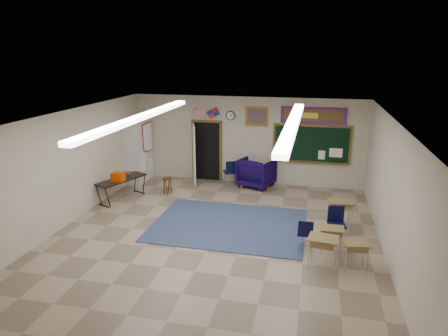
% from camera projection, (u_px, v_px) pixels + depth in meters
% --- Properties ---
extents(floor, '(9.00, 9.00, 0.00)m').
position_uv_depth(floor, '(214.00, 237.00, 9.94)').
color(floor, gray).
rests_on(floor, ground).
extents(back_wall, '(8.00, 0.04, 3.00)m').
position_uv_depth(back_wall, '(246.00, 141.00, 13.72)').
color(back_wall, beige).
rests_on(back_wall, floor).
extents(front_wall, '(8.00, 0.04, 3.00)m').
position_uv_depth(front_wall, '(129.00, 282.00, 5.31)').
color(front_wall, beige).
rests_on(front_wall, floor).
extents(left_wall, '(0.04, 9.00, 3.00)m').
position_uv_depth(left_wall, '(65.00, 169.00, 10.38)').
color(left_wall, beige).
rests_on(left_wall, floor).
extents(right_wall, '(0.04, 9.00, 3.00)m').
position_uv_depth(right_wall, '(392.00, 193.00, 8.65)').
color(right_wall, beige).
rests_on(right_wall, floor).
extents(ceiling, '(8.00, 9.00, 0.04)m').
position_uv_depth(ceiling, '(213.00, 118.00, 9.09)').
color(ceiling, beige).
rests_on(ceiling, back_wall).
extents(area_rug, '(4.00, 3.00, 0.02)m').
position_uv_depth(area_rug, '(229.00, 225.00, 10.64)').
color(area_rug, '#334061').
rests_on(area_rug, floor).
extents(fluorescent_strips, '(3.86, 6.00, 0.10)m').
position_uv_depth(fluorescent_strips, '(213.00, 120.00, 9.11)').
color(fluorescent_strips, white).
rests_on(fluorescent_strips, ceiling).
extents(doorway, '(1.10, 0.89, 2.16)m').
position_uv_depth(doorway, '(203.00, 152.00, 14.03)').
color(doorway, black).
rests_on(doorway, back_wall).
extents(chalkboard, '(2.55, 0.14, 1.30)m').
position_uv_depth(chalkboard, '(311.00, 145.00, 13.22)').
color(chalkboard, brown).
rests_on(chalkboard, back_wall).
extents(bulletin_board, '(2.10, 0.05, 0.55)m').
position_uv_depth(bulletin_board, '(313.00, 115.00, 12.95)').
color(bulletin_board, '#A1130D').
rests_on(bulletin_board, back_wall).
extents(framed_art_print, '(0.75, 0.05, 0.65)m').
position_uv_depth(framed_art_print, '(257.00, 117.00, 13.37)').
color(framed_art_print, '#A0601E').
rests_on(framed_art_print, back_wall).
extents(wall_clock, '(0.32, 0.05, 0.32)m').
position_uv_depth(wall_clock, '(231.00, 116.00, 13.57)').
color(wall_clock, black).
rests_on(wall_clock, back_wall).
extents(wall_flags, '(1.16, 0.06, 0.70)m').
position_uv_depth(wall_flags, '(206.00, 111.00, 13.69)').
color(wall_flags, red).
rests_on(wall_flags, back_wall).
extents(storage_cabinet, '(0.59, 1.25, 2.20)m').
position_uv_depth(storage_cabinet, '(139.00, 151.00, 14.03)').
color(storage_cabinet, silver).
rests_on(storage_cabinet, floor).
extents(wingback_armchair, '(1.35, 1.37, 0.98)m').
position_uv_depth(wingback_armchair, '(257.00, 172.00, 13.58)').
color(wingback_armchair, '#0F0533').
rests_on(wingback_armchair, floor).
extents(student_chair_reading, '(0.59, 0.59, 0.89)m').
position_uv_depth(student_chair_reading, '(230.00, 172.00, 13.73)').
color(student_chair_reading, black).
rests_on(student_chair_reading, floor).
extents(student_chair_desk_a, '(0.39, 0.39, 0.76)m').
position_uv_depth(student_chair_desk_a, '(305.00, 234.00, 9.26)').
color(student_chair_desk_a, black).
rests_on(student_chair_desk_a, floor).
extents(student_chair_desk_b, '(0.49, 0.49, 0.86)m').
position_uv_depth(student_chair_desk_b, '(337.00, 225.00, 9.59)').
color(student_chair_desk_b, black).
rests_on(student_chair_desk_b, floor).
extents(student_desk_front_left, '(0.53, 0.41, 0.63)m').
position_uv_depth(student_desk_front_left, '(331.00, 239.00, 9.06)').
color(student_desk_front_left, olive).
rests_on(student_desk_front_left, floor).
extents(student_desk_front_right, '(0.69, 0.55, 0.76)m').
position_uv_depth(student_desk_front_right, '(340.00, 213.00, 10.35)').
color(student_desk_front_right, olive).
rests_on(student_desk_front_right, floor).
extents(student_desk_back_left, '(0.66, 0.53, 0.73)m').
position_uv_depth(student_desk_back_left, '(322.00, 251.00, 8.39)').
color(student_desk_back_left, olive).
rests_on(student_desk_back_left, floor).
extents(student_desk_back_right, '(0.58, 0.47, 0.63)m').
position_uv_depth(student_desk_back_right, '(355.00, 255.00, 8.37)').
color(student_desk_back_right, olive).
rests_on(student_desk_back_right, floor).
extents(folding_table, '(1.12, 1.72, 0.93)m').
position_uv_depth(folding_table, '(122.00, 188.00, 12.38)').
color(folding_table, black).
rests_on(folding_table, floor).
extents(wooden_stool, '(0.30, 0.30, 0.54)m').
position_uv_depth(wooden_stool, '(167.00, 185.00, 12.91)').
color(wooden_stool, '#452714').
rests_on(wooden_stool, floor).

